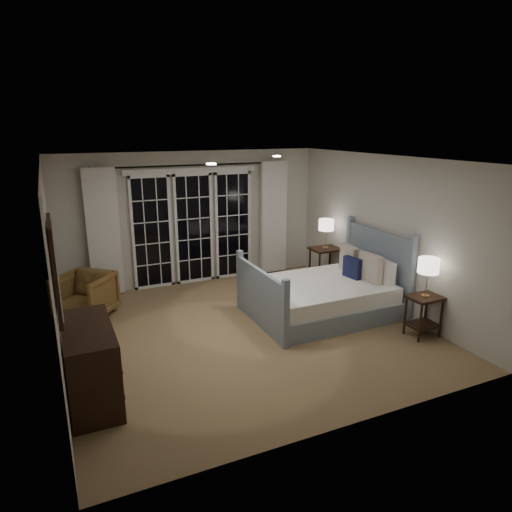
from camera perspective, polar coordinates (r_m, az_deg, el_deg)
name	(u,v)px	position (r m, az deg, el deg)	size (l,w,h in m)	color
floor	(245,330)	(6.89, -1.37, -9.27)	(5.00, 5.00, 0.00)	olive
ceiling	(244,160)	(6.25, -1.52, 11.96)	(5.00, 5.00, 0.00)	silver
wall_left	(53,272)	(5.98, -24.07, -1.83)	(0.02, 5.00, 2.50)	beige
wall_right	(385,233)	(7.75, 15.84, 2.78)	(0.02, 5.00, 2.50)	beige
wall_back	(193,218)	(8.75, -7.89, 4.69)	(5.00, 0.02, 2.50)	beige
wall_front	(349,313)	(4.39, 11.57, -6.95)	(5.00, 0.02, 2.50)	beige
french_doors	(194,227)	(8.75, -7.77, 3.62)	(2.50, 0.04, 2.20)	black
curtain_rod	(192,165)	(8.52, -7.95, 11.18)	(0.03, 0.03, 3.50)	black
curtain_left	(104,233)	(8.35, -18.52, 2.76)	(0.55, 0.10, 2.25)	white
curtain_right	(273,218)	(9.26, 2.20, 4.81)	(0.55, 0.10, 2.25)	white
downlight_a	(277,156)	(7.13, 2.61, 12.35)	(0.12, 0.12, 0.01)	white
downlight_b	(211,164)	(5.66, -5.61, 11.38)	(0.12, 0.12, 0.01)	white
bed	(325,295)	(7.43, 8.58, -4.80)	(2.21, 1.59, 1.29)	gray
nightstand_left	(424,310)	(7.00, 20.24, -6.34)	(0.46, 0.37, 0.61)	black
nightstand_right	(325,260)	(8.82, 8.60, -0.48)	(0.54, 0.43, 0.70)	black
lamp_left	(429,266)	(6.79, 20.76, -1.19)	(0.29, 0.29, 0.56)	tan
lamp_right	(326,225)	(8.66, 8.78, 3.82)	(0.29, 0.29, 0.55)	tan
armchair	(85,296)	(7.71, -20.60, -4.65)	(0.76, 0.79, 0.71)	brown
dresser	(91,364)	(5.42, -19.96, -12.53)	(0.52, 1.23, 0.87)	black
mirror	(55,269)	(5.00, -23.84, -1.49)	(0.05, 0.85, 1.00)	black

